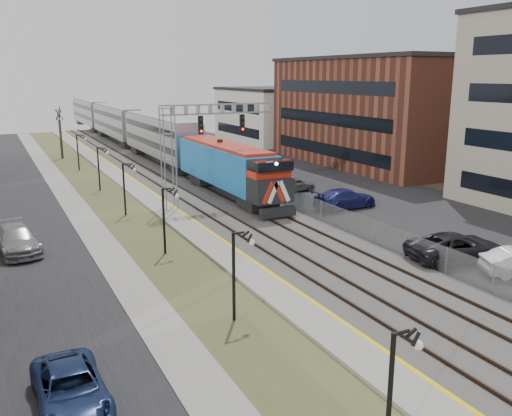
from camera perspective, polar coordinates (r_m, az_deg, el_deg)
ground at (r=20.11m, az=18.88°, el=-17.92°), size 160.00×160.00×0.00m
street_west at (r=47.82m, az=-24.25°, el=0.15°), size 7.00×120.00×0.04m
sidewalk at (r=48.14m, az=-18.92°, el=0.74°), size 2.00×120.00×0.08m
grass_median at (r=48.59m, az=-15.42°, el=1.10°), size 4.00×120.00×0.06m
platform at (r=49.20m, az=-12.01°, el=1.56°), size 2.00×120.00×0.24m
ballast_bed at (r=50.62m, az=-6.53°, el=2.09°), size 8.00×120.00×0.20m
parking_lot at (r=55.76m, az=5.16°, el=3.13°), size 16.00×120.00×0.04m
platform_edge at (r=49.39m, az=-11.03°, el=1.80°), size 0.24×120.00×0.01m
track_near at (r=49.96m, az=-8.69°, el=2.07°), size 1.58×120.00×0.15m
track_far at (r=51.10m, az=-4.95°, el=2.44°), size 1.58×120.00×0.15m
train at (r=80.07m, az=-13.23°, el=8.18°), size 3.00×85.85×5.33m
signal_gantry at (r=42.31m, az=-7.03°, el=7.30°), size 9.00×1.07×8.15m
lampposts at (r=32.30m, az=-9.82°, el=-1.32°), size 0.14×62.14×4.00m
fence at (r=52.02m, az=-2.19°, el=3.28°), size 0.04×120.00×1.60m
buildings_east at (r=60.63m, az=18.77°, el=9.32°), size 16.00×76.00×15.00m
car_lot_c at (r=32.75m, az=20.41°, el=-3.97°), size 6.22×3.73×1.62m
car_lot_d at (r=43.38m, az=9.34°, el=0.94°), size 5.59×2.68×1.57m
car_lot_e at (r=49.25m, az=4.14°, el=2.45°), size 3.81×1.70×1.27m
car_lot_f at (r=58.96m, az=-0.97°, el=4.39°), size 4.16×2.40×1.30m
car_street_a at (r=19.02m, az=-18.92°, el=-17.67°), size 2.20×4.61×1.27m
car_street_b at (r=35.29m, az=-23.92°, el=-3.11°), size 2.83×5.56×1.55m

